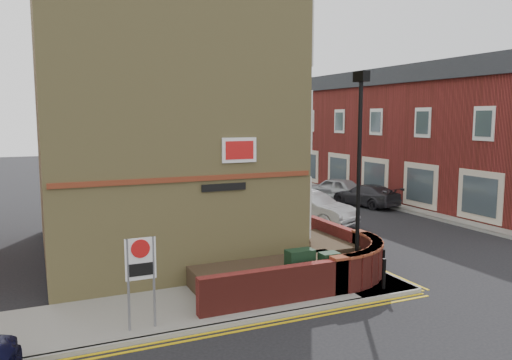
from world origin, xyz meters
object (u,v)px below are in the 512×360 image
object	(u,v)px
utility_cabinet_large	(300,270)
silver_car_near	(309,208)
zone_sign	(141,266)
lamppost	(359,177)

from	to	relation	value
utility_cabinet_large	silver_car_near	world-z (taller)	silver_car_near
silver_car_near	zone_sign	bearing A→B (deg)	-161.73
lamppost	utility_cabinet_large	bearing A→B (deg)	176.99
lamppost	silver_car_near	bearing A→B (deg)	69.11
lamppost	utility_cabinet_large	xyz separation A→B (m)	(-1.90, 0.10, -2.62)
utility_cabinet_large	zone_sign	world-z (taller)	zone_sign
zone_sign	silver_car_near	world-z (taller)	zone_sign
utility_cabinet_large	zone_sign	distance (m)	4.86
lamppost	utility_cabinet_large	distance (m)	3.24
lamppost	zone_sign	xyz separation A→B (m)	(-6.60, -0.70, -1.70)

